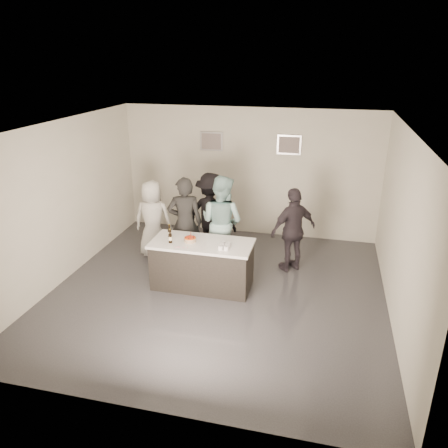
# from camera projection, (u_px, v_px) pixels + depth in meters

# --- Properties ---
(floor) EXTENTS (6.00, 6.00, 0.00)m
(floor) POSITION_uv_depth(u_px,v_px,m) (218.00, 291.00, 8.06)
(floor) COLOR #3D3D42
(floor) RESTS_ON ground
(ceiling) EXTENTS (6.00, 6.00, 0.00)m
(ceiling) POSITION_uv_depth(u_px,v_px,m) (217.00, 127.00, 6.97)
(ceiling) COLOR white
(wall_back) EXTENTS (6.00, 0.04, 3.00)m
(wall_back) POSITION_uv_depth(u_px,v_px,m) (249.00, 173.00, 10.23)
(wall_back) COLOR silver
(wall_back) RESTS_ON ground
(wall_front) EXTENTS (6.00, 0.04, 3.00)m
(wall_front) POSITION_uv_depth(u_px,v_px,m) (149.00, 307.00, 4.80)
(wall_front) COLOR silver
(wall_front) RESTS_ON ground
(wall_left) EXTENTS (0.04, 6.00, 3.00)m
(wall_left) POSITION_uv_depth(u_px,v_px,m) (62.00, 202.00, 8.18)
(wall_left) COLOR silver
(wall_left) RESTS_ON ground
(wall_right) EXTENTS (0.04, 6.00, 3.00)m
(wall_right) POSITION_uv_depth(u_px,v_px,m) (402.00, 231.00, 6.86)
(wall_right) COLOR silver
(wall_right) RESTS_ON ground
(picture_left) EXTENTS (0.54, 0.04, 0.44)m
(picture_left) POSITION_uv_depth(u_px,v_px,m) (212.00, 141.00, 10.15)
(picture_left) COLOR #B2B2B7
(picture_left) RESTS_ON wall_back
(picture_right) EXTENTS (0.54, 0.04, 0.44)m
(picture_right) POSITION_uv_depth(u_px,v_px,m) (289.00, 145.00, 9.75)
(picture_right) COLOR #B2B2B7
(picture_right) RESTS_ON wall_back
(bar_counter) EXTENTS (1.86, 0.86, 0.90)m
(bar_counter) POSITION_uv_depth(u_px,v_px,m) (202.00, 264.00, 8.10)
(bar_counter) COLOR white
(bar_counter) RESTS_ON ground
(cake) EXTENTS (0.22, 0.22, 0.07)m
(cake) POSITION_uv_depth(u_px,v_px,m) (190.00, 240.00, 7.94)
(cake) COLOR orange
(cake) RESTS_ON bar_counter
(beer_bottle_a) EXTENTS (0.07, 0.07, 0.26)m
(beer_bottle_a) POSITION_uv_depth(u_px,v_px,m) (170.00, 231.00, 8.08)
(beer_bottle_a) COLOR black
(beer_bottle_a) RESTS_ON bar_counter
(beer_bottle_b) EXTENTS (0.07, 0.07, 0.26)m
(beer_bottle_b) POSITION_uv_depth(u_px,v_px,m) (170.00, 236.00, 7.87)
(beer_bottle_b) COLOR black
(beer_bottle_b) RESTS_ON bar_counter
(tumbler_cluster) EXTENTS (0.19, 0.30, 0.08)m
(tumbler_cluster) POSITION_uv_depth(u_px,v_px,m) (225.00, 246.00, 7.70)
(tumbler_cluster) COLOR #C78012
(tumbler_cluster) RESTS_ON bar_counter
(candles) EXTENTS (0.24, 0.08, 0.01)m
(candles) POSITION_uv_depth(u_px,v_px,m) (181.00, 248.00, 7.70)
(candles) COLOR pink
(candles) RESTS_ON bar_counter
(person_main_black) EXTENTS (0.79, 0.64, 1.90)m
(person_main_black) POSITION_uv_depth(u_px,v_px,m) (185.00, 223.00, 8.68)
(person_main_black) COLOR black
(person_main_black) RESTS_ON ground
(person_main_blue) EXTENTS (1.12, 1.00, 1.92)m
(person_main_blue) POSITION_uv_depth(u_px,v_px,m) (222.00, 222.00, 8.73)
(person_main_blue) COLOR #96C5C4
(person_main_blue) RESTS_ON ground
(person_guest_left) EXTENTS (0.85, 0.59, 1.66)m
(person_guest_left) POSITION_uv_depth(u_px,v_px,m) (153.00, 219.00, 9.26)
(person_guest_left) COLOR silver
(person_guest_left) RESTS_ON ground
(person_guest_right) EXTENTS (1.04, 0.96, 1.71)m
(person_guest_right) POSITION_uv_depth(u_px,v_px,m) (293.00, 230.00, 8.60)
(person_guest_right) COLOR #302A31
(person_guest_right) RESTS_ON ground
(person_guest_back) EXTENTS (1.28, 0.92, 1.79)m
(person_guest_back) POSITION_uv_depth(u_px,v_px,m) (211.00, 214.00, 9.37)
(person_guest_back) COLOR black
(person_guest_back) RESTS_ON ground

